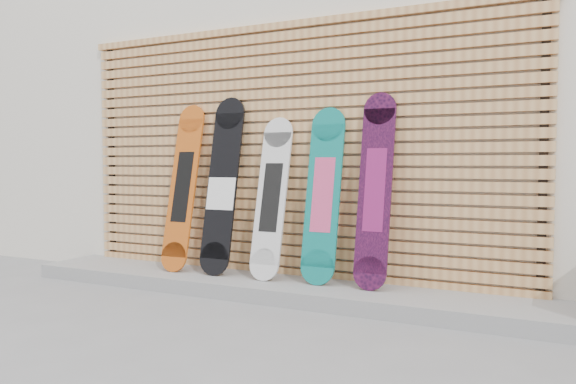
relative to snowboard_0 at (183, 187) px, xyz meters
name	(u,v)px	position (x,y,z in m)	size (l,w,h in m)	color
ground	(246,317)	(1.10, -0.76, -0.87)	(80.00, 80.00, 0.00)	gray
building	(427,104)	(1.60, 2.74, 0.93)	(12.00, 5.00, 3.60)	silver
concrete_step	(272,287)	(0.95, -0.08, -0.81)	(4.60, 0.70, 0.12)	gray
slat_wall	(287,149)	(0.95, 0.21, 0.34)	(4.26, 0.08, 2.29)	tan
snowboard_0	(183,187)	(0.00, 0.00, 0.00)	(0.27, 0.37, 1.51)	#C25414
snowboard_1	(222,186)	(0.42, 0.01, 0.01)	(0.29, 0.35, 1.56)	black
snowboard_2	(271,197)	(0.90, 0.01, -0.07)	(0.27, 0.34, 1.36)	silver
snowboard_3	(323,195)	(1.36, 0.03, -0.04)	(0.29, 0.30, 1.43)	#0C756E
snowboard_4	(375,190)	(1.80, 0.03, 0.01)	(0.26, 0.30, 1.53)	black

